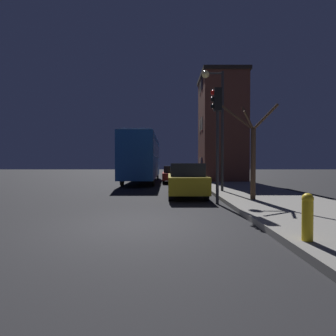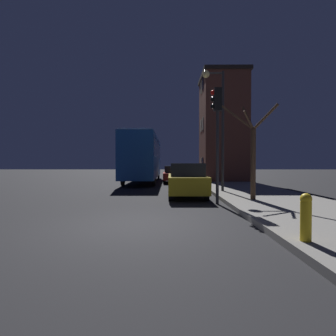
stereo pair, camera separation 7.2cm
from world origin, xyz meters
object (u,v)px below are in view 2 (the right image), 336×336
object	(u,v)px
streetlamp	(217,111)
car_near_lane	(186,180)
traffic_light	(217,121)
car_mid_lane	(174,174)
bare_tree	(253,152)
fire_hydrant	(306,216)
bus	(144,155)

from	to	relation	value
streetlamp	car_near_lane	world-z (taller)	streetlamp
traffic_light	car_mid_lane	bearing A→B (deg)	97.37
streetlamp	bare_tree	bearing A→B (deg)	-75.78
streetlamp	traffic_light	xyz separation A→B (m)	(-0.64, -3.47, -1.09)
streetlamp	bare_tree	distance (m)	4.12
bare_tree	fire_hydrant	bearing A→B (deg)	-97.85
bare_tree	traffic_light	bearing A→B (deg)	-173.29
traffic_light	streetlamp	bearing A→B (deg)	79.53
traffic_light	bus	xyz separation A→B (m)	(-4.10, 12.04, -0.99)
car_mid_lane	car_near_lane	bearing A→B (deg)	-87.35
fire_hydrant	car_near_lane	bearing A→B (deg)	102.67
streetlamp	fire_hydrant	bearing A→B (deg)	-89.65
bare_tree	car_mid_lane	size ratio (longest dim) A/B	0.96
bus	streetlamp	bearing A→B (deg)	-61.04
traffic_light	bare_tree	world-z (taller)	traffic_light
traffic_light	fire_hydrant	distance (m)	6.14
traffic_light	bus	size ratio (longest dim) A/B	0.39
bus	car_mid_lane	distance (m)	3.13
bare_tree	car_near_lane	bearing A→B (deg)	140.07
traffic_light	car_near_lane	size ratio (longest dim) A/B	1.03
car_near_lane	fire_hydrant	size ratio (longest dim) A/B	4.94
car_near_lane	fire_hydrant	bearing A→B (deg)	-77.33
streetlamp	fire_hydrant	size ratio (longest dim) A/B	7.02
car_near_lane	bare_tree	bearing A→B (deg)	-39.93
bus	fire_hydrant	distance (m)	18.26
fire_hydrant	car_mid_lane	bearing A→B (deg)	97.32
bus	car_mid_lane	bearing A→B (deg)	-13.55
streetlamp	bare_tree	size ratio (longest dim) A/B	1.64
traffic_light	car_near_lane	xyz separation A→B (m)	(-1.05, 2.29, -2.47)
car_mid_lane	traffic_light	bearing A→B (deg)	-82.63
streetlamp	bus	size ratio (longest dim) A/B	0.54
traffic_light	fire_hydrant	bearing A→B (deg)	-82.76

